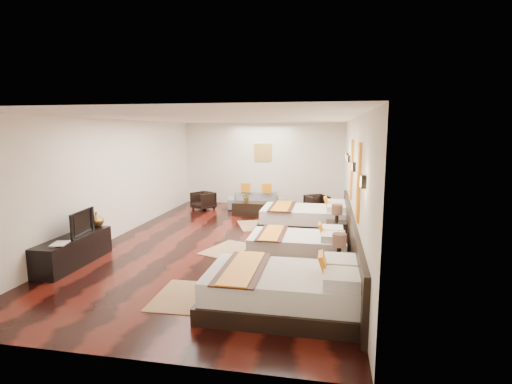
% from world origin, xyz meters
% --- Properties ---
extents(floor, '(5.50, 9.50, 0.01)m').
position_xyz_m(floor, '(0.00, 0.00, 0.00)').
color(floor, black).
rests_on(floor, ground).
extents(ceiling, '(5.50, 9.50, 0.01)m').
position_xyz_m(ceiling, '(0.00, 0.00, 2.80)').
color(ceiling, white).
rests_on(ceiling, floor).
extents(back_wall, '(5.50, 0.01, 2.80)m').
position_xyz_m(back_wall, '(0.00, 4.75, 1.40)').
color(back_wall, silver).
rests_on(back_wall, floor).
extents(left_wall, '(0.01, 9.50, 2.80)m').
position_xyz_m(left_wall, '(-2.75, 0.00, 1.40)').
color(left_wall, silver).
rests_on(left_wall, floor).
extents(right_wall, '(0.01, 9.50, 2.80)m').
position_xyz_m(right_wall, '(2.75, 0.00, 1.40)').
color(right_wall, silver).
rests_on(right_wall, floor).
extents(headboard_panel, '(0.08, 6.60, 0.90)m').
position_xyz_m(headboard_panel, '(2.71, -0.80, 0.45)').
color(headboard_panel, black).
rests_on(headboard_panel, floor).
extents(bed_near, '(2.30, 1.44, 0.88)m').
position_xyz_m(bed_near, '(1.70, -3.22, 0.30)').
color(bed_near, black).
rests_on(bed_near, floor).
extents(bed_mid, '(1.96, 1.23, 0.75)m').
position_xyz_m(bed_mid, '(1.69, -0.91, 0.26)').
color(bed_mid, black).
rests_on(bed_mid, floor).
extents(bed_far, '(2.30, 1.45, 0.88)m').
position_xyz_m(bed_far, '(1.70, 1.48, 0.30)').
color(bed_far, black).
rests_on(bed_far, floor).
extents(nightstand_a, '(0.43, 0.43, 0.86)m').
position_xyz_m(nightstand_a, '(2.44, -2.07, 0.30)').
color(nightstand_a, black).
rests_on(nightstand_a, floor).
extents(nightstand_b, '(0.46, 0.46, 0.90)m').
position_xyz_m(nightstand_b, '(2.44, 0.29, 0.32)').
color(nightstand_b, black).
rests_on(nightstand_b, floor).
extents(jute_mat_near, '(0.78, 1.22, 0.01)m').
position_xyz_m(jute_mat_near, '(0.04, -3.05, 0.01)').
color(jute_mat_near, '#9E7650').
rests_on(jute_mat_near, floor).
extents(jute_mat_mid, '(1.11, 1.38, 0.01)m').
position_xyz_m(jute_mat_mid, '(0.14, -0.59, 0.01)').
color(jute_mat_mid, '#9E7650').
rests_on(jute_mat_mid, floor).
extents(jute_mat_far, '(1.13, 1.39, 0.01)m').
position_xyz_m(jute_mat_far, '(0.29, 1.61, 0.01)').
color(jute_mat_far, '#9E7650').
rests_on(jute_mat_far, floor).
extents(tv_console, '(0.50, 1.80, 0.55)m').
position_xyz_m(tv_console, '(-2.50, -2.05, 0.28)').
color(tv_console, black).
rests_on(tv_console, floor).
extents(tv, '(0.20, 0.84, 0.48)m').
position_xyz_m(tv, '(-2.45, -1.92, 0.79)').
color(tv, black).
rests_on(tv, tv_console).
extents(book, '(0.34, 0.40, 0.03)m').
position_xyz_m(book, '(-2.50, -2.61, 0.57)').
color(book, black).
rests_on(book, tv_console).
extents(figurine, '(0.35, 0.35, 0.31)m').
position_xyz_m(figurine, '(-2.50, -1.27, 0.70)').
color(figurine, brown).
rests_on(figurine, tv_console).
extents(sofa, '(1.95, 1.11, 0.54)m').
position_xyz_m(sofa, '(-0.08, 3.91, 0.27)').
color(sofa, slate).
rests_on(sofa, floor).
extents(armchair_left, '(0.87, 0.87, 0.58)m').
position_xyz_m(armchair_left, '(-1.74, 3.44, 0.29)').
color(armchair_left, black).
rests_on(armchair_left, floor).
extents(armchair_right, '(0.86, 0.86, 0.58)m').
position_xyz_m(armchair_right, '(1.90, 3.49, 0.29)').
color(armchair_right, black).
rests_on(armchair_right, floor).
extents(coffee_table, '(1.00, 0.50, 0.40)m').
position_xyz_m(coffee_table, '(-0.08, 2.86, 0.20)').
color(coffee_table, black).
rests_on(coffee_table, floor).
extents(table_plant, '(0.27, 0.24, 0.28)m').
position_xyz_m(table_plant, '(-0.17, 2.86, 0.54)').
color(table_plant, '#246020').
rests_on(table_plant, coffee_table).
extents(orange_panel_a, '(0.04, 0.40, 1.30)m').
position_xyz_m(orange_panel_a, '(2.73, -1.90, 1.70)').
color(orange_panel_a, '#D86014').
rests_on(orange_panel_a, right_wall).
extents(orange_panel_b, '(0.04, 0.40, 1.30)m').
position_xyz_m(orange_panel_b, '(2.73, 0.30, 1.70)').
color(orange_panel_b, '#D86014').
rests_on(orange_panel_b, right_wall).
extents(sconce_near, '(0.07, 0.12, 0.18)m').
position_xyz_m(sconce_near, '(2.70, -3.00, 1.85)').
color(sconce_near, black).
rests_on(sconce_near, right_wall).
extents(sconce_mid, '(0.07, 0.12, 0.18)m').
position_xyz_m(sconce_mid, '(2.70, -0.80, 1.85)').
color(sconce_mid, black).
rests_on(sconce_mid, right_wall).
extents(sconce_far, '(0.07, 0.12, 0.18)m').
position_xyz_m(sconce_far, '(2.70, 1.40, 1.85)').
color(sconce_far, black).
rests_on(sconce_far, right_wall).
extents(sconce_lounge, '(0.07, 0.12, 0.18)m').
position_xyz_m(sconce_lounge, '(2.70, 2.30, 1.85)').
color(sconce_lounge, black).
rests_on(sconce_lounge, right_wall).
extents(gold_artwork, '(0.60, 0.04, 0.60)m').
position_xyz_m(gold_artwork, '(0.00, 4.73, 1.80)').
color(gold_artwork, '#AD873F').
rests_on(gold_artwork, back_wall).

